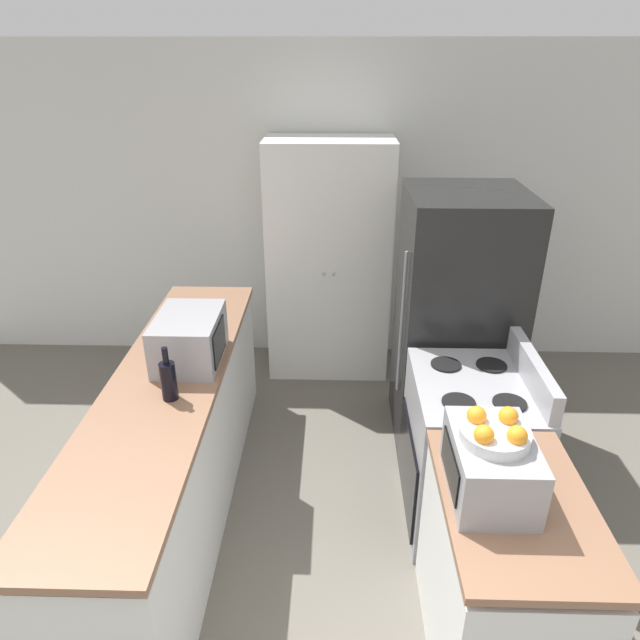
{
  "coord_description": "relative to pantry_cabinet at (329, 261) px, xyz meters",
  "views": [
    {
      "loc": [
        0.09,
        -1.19,
        2.55
      ],
      "look_at": [
        0.0,
        1.9,
        1.05
      ],
      "focal_mm": 32.0,
      "sensor_mm": 36.0,
      "label": 1
    }
  ],
  "objects": [
    {
      "name": "toaster_oven",
      "position": [
        0.68,
        -2.56,
        0.08
      ],
      "size": [
        0.32,
        0.45,
        0.26
      ],
      "color": "#939399",
      "rests_on": "counter_right"
    },
    {
      "name": "stove",
      "position": [
        0.81,
        -1.75,
        -0.5
      ],
      "size": [
        0.66,
        0.79,
        1.07
      ],
      "color": "#9E9EA3",
      "rests_on": "ground_plane"
    },
    {
      "name": "wall_back",
      "position": [
        -0.04,
        0.32,
        0.34
      ],
      "size": [
        7.0,
        0.06,
        2.6
      ],
      "color": "silver",
      "rests_on": "ground_plane"
    },
    {
      "name": "wine_bottle",
      "position": [
        -0.78,
        -1.93,
        0.06
      ],
      "size": [
        0.08,
        0.08,
        0.29
      ],
      "color": "black",
      "rests_on": "counter_left"
    },
    {
      "name": "refrigerator",
      "position": [
        0.86,
        -0.92,
        -0.09
      ],
      "size": [
        0.77,
        0.78,
        1.75
      ],
      "color": "black",
      "rests_on": "ground_plane"
    },
    {
      "name": "fruit_bowl",
      "position": [
        0.67,
        -2.57,
        0.25
      ],
      "size": [
        0.27,
        0.27,
        0.11
      ],
      "color": "silver",
      "rests_on": "toaster_oven"
    },
    {
      "name": "counter_right",
      "position": [
        0.79,
        -2.61,
        -0.52
      ],
      "size": [
        0.6,
        0.91,
        0.91
      ],
      "color": "silver",
      "rests_on": "ground_plane"
    },
    {
      "name": "counter_left",
      "position": [
        -0.86,
        -1.76,
        -0.52
      ],
      "size": [
        0.6,
        2.63,
        0.91
      ],
      "color": "silver",
      "rests_on": "ground_plane"
    },
    {
      "name": "pantry_cabinet",
      "position": [
        0.0,
        0.0,
        0.0
      ],
      "size": [
        0.98,
        0.56,
        1.92
      ],
      "color": "white",
      "rests_on": "ground_plane"
    },
    {
      "name": "microwave",
      "position": [
        -0.77,
        -1.53,
        0.09
      ],
      "size": [
        0.36,
        0.49,
        0.28
      ],
      "color": "#939399",
      "rests_on": "counter_left"
    }
  ]
}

